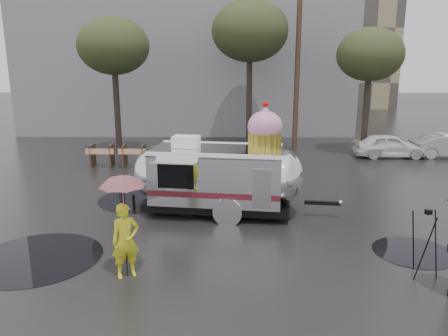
{
  "coord_description": "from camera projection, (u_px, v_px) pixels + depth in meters",
  "views": [
    {
      "loc": [
        -1.14,
        -9.84,
        4.73
      ],
      "look_at": [
        -1.29,
        3.56,
        1.47
      ],
      "focal_mm": 35.0,
      "sensor_mm": 36.0,
      "label": 1
    }
  ],
  "objects": [
    {
      "name": "ground",
      "position": [
        275.0,
        261.0,
        10.67
      ],
      "size": [
        120.0,
        120.0,
        0.0
      ],
      "primitive_type": "plane",
      "color": "black",
      "rests_on": "ground"
    },
    {
      "name": "person_left",
      "position": [
        126.0,
        241.0,
        9.72
      ],
      "size": [
        0.73,
        0.64,
        1.71
      ],
      "primitive_type": "imported",
      "rotation": [
        0.0,
        0.0,
        0.47
      ],
      "color": "yellow",
      "rests_on": "ground"
    },
    {
      "name": "tree_mid",
      "position": [
        250.0,
        31.0,
        23.74
      ],
      "size": [
        4.2,
        4.2,
        8.03
      ],
      "color": "#382D26",
      "rests_on": "ground"
    },
    {
      "name": "tree_right",
      "position": [
        370.0,
        55.0,
        22.04
      ],
      "size": [
        3.36,
        3.36,
        6.42
      ],
      "color": "#382D26",
      "rests_on": "ground"
    },
    {
      "name": "airstream_trailer",
      "position": [
        220.0,
        174.0,
        13.83
      ],
      "size": [
        6.76,
        2.84,
        3.66
      ],
      "rotation": [
        0.0,
        0.0,
        -0.13
      ],
      "color": "silver",
      "rests_on": "ground"
    },
    {
      "name": "grey_building",
      "position": [
        191.0,
        37.0,
        32.49
      ],
      "size": [
        22.0,
        12.0,
        13.0
      ],
      "primitive_type": "cube",
      "color": "slate",
      "rests_on": "ground"
    },
    {
      "name": "puddles",
      "position": [
        146.0,
        228.0,
        12.79
      ],
      "size": [
        12.09,
        7.97,
        0.01
      ],
      "color": "black",
      "rests_on": "ground"
    },
    {
      "name": "utility_pole",
      "position": [
        297.0,
        64.0,
        23.15
      ],
      "size": [
        1.6,
        0.28,
        9.0
      ],
      "color": "#473323",
      "rests_on": "ground"
    },
    {
      "name": "tripod",
      "position": [
        426.0,
        236.0,
        9.71
      ],
      "size": [
        0.61,
        0.65,
        1.59
      ],
      "rotation": [
        0.0,
        0.0,
        0.15
      ],
      "color": "black",
      "rests_on": "ground"
    },
    {
      "name": "umbrella_pink",
      "position": [
        123.0,
        193.0,
        9.46
      ],
      "size": [
        1.23,
        1.23,
        2.39
      ],
      "color": "#CD7981",
      "rests_on": "ground"
    },
    {
      "name": "barricade_row",
      "position": [
        134.0,
        155.0,
        20.29
      ],
      "size": [
        4.3,
        0.8,
        1.0
      ],
      "color": "#473323",
      "rests_on": "ground"
    },
    {
      "name": "tree_left",
      "position": [
        113.0,
        47.0,
        22.08
      ],
      "size": [
        3.64,
        3.64,
        6.95
      ],
      "color": "#382D26",
      "rests_on": "ground"
    }
  ]
}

